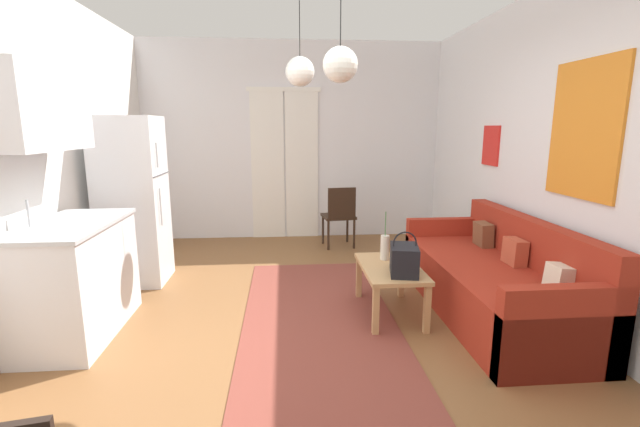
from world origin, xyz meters
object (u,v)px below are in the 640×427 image
refrigerator (132,201)px  pendant_lamp_far (300,72)px  bamboo_vase (385,247)px  accent_chair (340,214)px  handbag (404,259)px  coffee_table (390,273)px  couch (497,283)px  pendant_lamp_near (340,65)px

refrigerator → pendant_lamp_far: 2.19m
bamboo_vase → accent_chair: 1.99m
bamboo_vase → handbag: 0.41m
coffee_table → accent_chair: 2.18m
coffee_table → pendant_lamp_far: 2.17m
handbag → coffee_table: bearing=106.0°
couch → pendant_lamp_far: (-1.68, 1.04, 1.89)m
coffee_table → refrigerator: size_ratio=0.49×
couch → pendant_lamp_far: pendant_lamp_far is taller
coffee_table → pendant_lamp_near: size_ratio=0.94×
pendant_lamp_far → handbag: bearing=-55.7°
accent_chair → pendant_lamp_far: pendant_lamp_far is taller
couch → handbag: bearing=-171.6°
handbag → pendant_lamp_far: (-0.80, 1.17, 1.61)m
couch → coffee_table: (-0.94, 0.07, 0.09)m
coffee_table → refrigerator: (-2.50, 1.05, 0.50)m
bamboo_vase → pendant_lamp_near: (-0.51, -0.64, 1.50)m
handbag → pendant_lamp_near: (-0.58, -0.24, 1.49)m
coffee_table → refrigerator: 2.75m
refrigerator → accent_chair: 2.62m
coffee_table → accent_chair: size_ratio=1.01×
bamboo_vase → pendant_lamp_near: size_ratio=0.49×
refrigerator → pendant_lamp_near: bearing=-37.0°
refrigerator → accent_chair: bearing=25.8°
handbag → refrigerator: bearing=153.9°
pendant_lamp_near → pendant_lamp_far: 1.43m
coffee_table → pendant_lamp_near: pendant_lamp_near is taller
couch → pendant_lamp_near: (-1.46, -0.37, 1.77)m
couch → bamboo_vase: 1.02m
couch → accent_chair: (-1.11, 2.25, 0.19)m
coffee_table → handbag: bearing=-74.0°
handbag → pendant_lamp_near: 1.62m
couch → bamboo_vase: (-0.95, 0.27, 0.27)m
pendant_lamp_near → coffee_table: bearing=40.7°
accent_chair → couch: bearing=108.9°
bamboo_vase → pendant_lamp_near: 1.71m
coffee_table → accent_chair: bearing=94.4°
couch → coffee_table: couch is taller
handbag → accent_chair: 2.39m
coffee_table → handbag: size_ratio=2.36×
coffee_table → pendant_lamp_near: (-0.52, -0.45, 1.68)m
bamboo_vase → pendant_lamp_far: 1.94m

